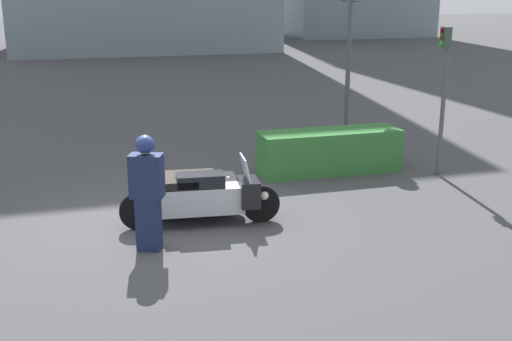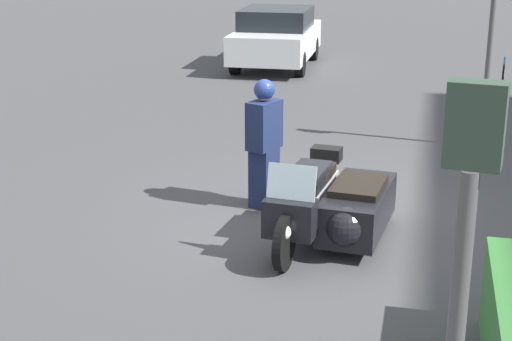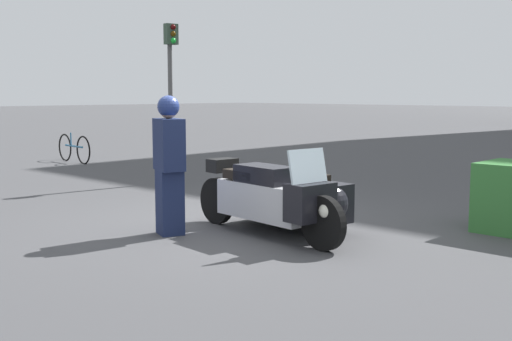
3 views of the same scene
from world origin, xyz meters
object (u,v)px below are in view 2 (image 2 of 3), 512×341
object	(u,v)px
officer_rider	(264,141)
traffic_light_far	(492,25)
bicycle_parked	(503,76)
parked_car_background	(276,36)
police_motorcycle	(334,205)
traffic_light_near	(460,293)

from	to	relation	value
officer_rider	traffic_light_far	world-z (taller)	traffic_light_far
officer_rider	bicycle_parked	distance (m)	9.39
officer_rider	parked_car_background	xyz separation A→B (m)	(-10.52, -1.95, -0.13)
police_motorcycle	parked_car_background	world-z (taller)	parked_car_background
officer_rider	parked_car_background	bearing A→B (deg)	122.39
traffic_light_near	traffic_light_far	world-z (taller)	traffic_light_far
traffic_light_near	traffic_light_far	bearing A→B (deg)	4.71
officer_rider	bicycle_parked	xyz separation A→B (m)	(-8.60, 3.72, -0.58)
police_motorcycle	bicycle_parked	world-z (taller)	police_motorcycle
traffic_light_near	parked_car_background	xyz separation A→B (m)	(-16.85, -4.28, -1.24)
bicycle_parked	parked_car_background	bearing A→B (deg)	-103.49
police_motorcycle	traffic_light_far	bearing A→B (deg)	163.42
police_motorcycle	traffic_light_near	xyz separation A→B (m)	(5.33, 1.25, 1.58)
traffic_light_near	parked_car_background	bearing A→B (deg)	22.97
bicycle_parked	police_motorcycle	bearing A→B (deg)	-10.12
officer_rider	bicycle_parked	world-z (taller)	officer_rider
traffic_light_far	officer_rider	bearing A→B (deg)	-33.19
police_motorcycle	traffic_light_far	xyz separation A→B (m)	(-4.71, 1.95, 1.62)
officer_rider	traffic_light_far	xyz separation A→B (m)	(-3.70, 3.03, 1.15)
police_motorcycle	officer_rider	distance (m)	1.55
traffic_light_near	bicycle_parked	world-z (taller)	traffic_light_near
traffic_light_far	parked_car_background	bearing A→B (deg)	-137.70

